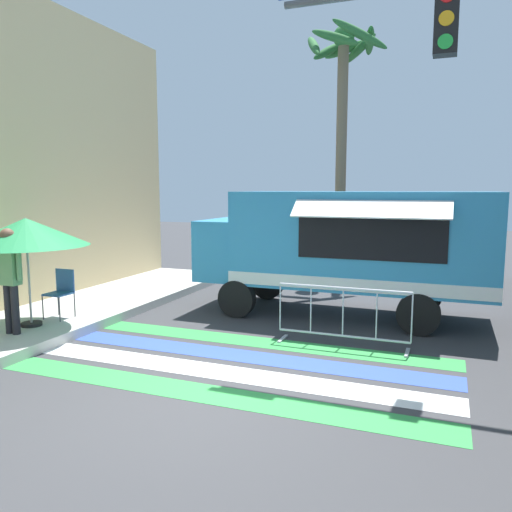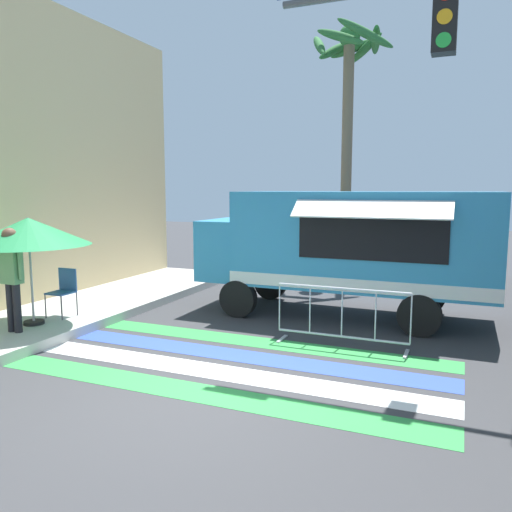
{
  "view_description": "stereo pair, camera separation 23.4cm",
  "coord_description": "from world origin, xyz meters",
  "views": [
    {
      "loc": [
        2.87,
        -5.26,
        2.6
      ],
      "look_at": [
        -0.36,
        3.07,
        1.41
      ],
      "focal_mm": 35.0,
      "sensor_mm": 36.0,
      "label": 1
    },
    {
      "loc": [
        3.08,
        -5.17,
        2.6
      ],
      "look_at": [
        -0.36,
        3.07,
        1.41
      ],
      "focal_mm": 35.0,
      "sensor_mm": 36.0,
      "label": 2
    }
  ],
  "objects": [
    {
      "name": "vendor_person",
      "position": [
        -3.94,
        0.9,
        1.21
      ],
      "size": [
        0.53,
        0.24,
        1.79
      ],
      "rotation": [
        0.0,
        0.0,
        -0.2
      ],
      "color": "black",
      "rests_on": "sidewalk_left"
    },
    {
      "name": "crosswalk_painted",
      "position": [
        0.0,
        1.34,
        0.0
      ],
      "size": [
        6.4,
        2.84,
        0.01
      ],
      "color": "green",
      "rests_on": "ground_plane"
    },
    {
      "name": "patio_umbrella",
      "position": [
        -4.04,
        1.39,
        1.86
      ],
      "size": [
        2.14,
        2.14,
        1.93
      ],
      "color": "black",
      "rests_on": "sidewalk_left"
    },
    {
      "name": "folding_chair",
      "position": [
        -3.96,
        2.09,
        0.73
      ],
      "size": [
        0.42,
        0.42,
        0.91
      ],
      "rotation": [
        0.0,
        0.0,
        -0.16
      ],
      "color": "#4C4C51",
      "rests_on": "sidewalk_left"
    },
    {
      "name": "food_truck",
      "position": [
        0.79,
        4.85,
        1.53
      ],
      "size": [
        5.92,
        2.48,
        2.56
      ],
      "color": "#338CBF",
      "rests_on": "ground_plane"
    },
    {
      "name": "ground_plane",
      "position": [
        0.0,
        0.0,
        0.0
      ],
      "size": [
        60.0,
        60.0,
        0.0
      ],
      "primitive_type": "plane",
      "color": "#38383A"
    },
    {
      "name": "palm_tree",
      "position": [
        -0.13,
        9.3,
        5.24
      ],
      "size": [
        2.54,
        2.33,
        7.16
      ],
      "color": "#7A664C",
      "rests_on": "ground_plane"
    },
    {
      "name": "traffic_signal_pole",
      "position": [
        3.25,
        2.44,
        3.96
      ],
      "size": [
        3.79,
        0.29,
        5.91
      ],
      "color": "#515456",
      "rests_on": "ground_plane"
    },
    {
      "name": "barricade_front",
      "position": [
        1.3,
        2.77,
        0.5
      ],
      "size": [
        2.21,
        0.44,
        1.01
      ],
      "color": "#B7BABF",
      "rests_on": "ground_plane"
    }
  ]
}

